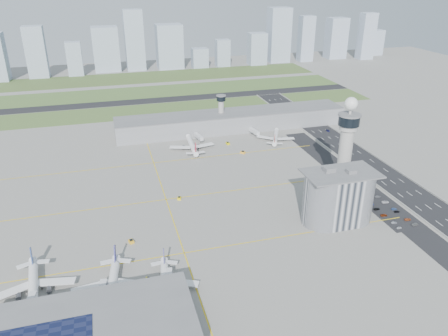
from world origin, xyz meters
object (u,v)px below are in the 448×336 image
object	(u,v)px
car_lot_8	(397,212)
car_hw_1	(368,164)
airplane_near_c	(164,281)
car_lot_9	(394,209)
jet_bridge_far_1	(250,130)
tug_4	(228,143)
car_lot_4	(371,204)
jet_bridge_near_2	(169,292)
car_lot_2	(384,215)
car_hw_4	(286,112)
control_tower	(346,143)
airplane_near_a	(32,283)
airplane_far_a	(192,142)
airplane_near_b	(111,282)
tug_5	(243,152)
car_hw_2	(328,131)
tug_3	(179,198)
admin_building	(338,197)
car_lot_1	(394,223)
airplane_far_b	(276,134)
car_lot_11	(378,196)
jet_bridge_near_0	(25,319)
car_lot_7	(408,219)
car_lot_0	(399,228)
car_lot_10	(385,202)
tug_0	(114,285)
car_lot_6	(415,224)
car_lot_3	(377,209)
secondary_tower	(221,109)
car_lot_5	(364,199)
tug_1	(149,279)
tug_2	(131,241)
jet_bridge_far_0	(196,136)

from	to	relation	value
car_lot_8	car_hw_1	bearing A→B (deg)	-13.67
airplane_near_c	car_lot_9	bearing A→B (deg)	112.31
jet_bridge_far_1	tug_4	size ratio (longest dim) A/B	3.88
car_lot_4	tug_4	bearing A→B (deg)	20.63
airplane_near_c	jet_bridge_near_2	size ratio (longest dim) A/B	2.72
jet_bridge_near_2	car_hw_1	bearing A→B (deg)	-48.42
car_lot_2	car_hw_4	size ratio (longest dim) A/B	1.27
control_tower	airplane_near_a	bearing A→B (deg)	-164.69
car_hw_1	airplane_far_a	bearing A→B (deg)	154.10
airplane_near_b	tug_5	size ratio (longest dim) A/B	11.83
car_hw_2	tug_3	bearing A→B (deg)	-143.55
admin_building	airplane_near_b	size ratio (longest dim) A/B	0.97
car_lot_1	control_tower	bearing A→B (deg)	17.83
car_hw_1	car_hw_4	size ratio (longest dim) A/B	1.12
jet_bridge_near_2	car_hw_2	size ratio (longest dim) A/B	2.97
airplane_far_b	car_lot_11	size ratio (longest dim) A/B	10.13
jet_bridge_near_0	car_lot_7	distance (m)	207.40
car_lot_0	car_lot_10	world-z (taller)	car_lot_10
jet_bridge_near_0	airplane_near_b	bearing A→B (deg)	-64.52
car_lot_11	car_hw_2	xyz separation A→B (m)	(29.48, 121.91, 0.11)
car_lot_10	tug_4	bearing A→B (deg)	33.96
control_tower	car_hw_1	world-z (taller)	control_tower
tug_0	car_lot_1	world-z (taller)	tug_0
car_hw_1	car_hw_4	distance (m)	138.95
admin_building	car_lot_6	world-z (taller)	admin_building
airplane_near_c	airplane_far_a	world-z (taller)	airplane_far_a
tug_5	car_lot_1	world-z (taller)	tug_5
car_lot_3	car_lot_11	distance (m)	17.08
car_lot_6	jet_bridge_far_1	bearing A→B (deg)	5.57
tug_3	car_lot_2	bearing A→B (deg)	168.68
tug_4	control_tower	bearing A→B (deg)	109.24
car_lot_2	car_hw_2	bearing A→B (deg)	-12.87
admin_building	car_lot_9	world-z (taller)	admin_building
jet_bridge_near_2	car_hw_4	size ratio (longest dim) A/B	4.35
tug_5	jet_bridge_far_1	bearing A→B (deg)	22.11
airplane_near_c	jet_bridge_near_0	size ratio (longest dim) A/B	2.72
secondary_tower	car_lot_5	xyz separation A→B (m)	(51.87, -154.73, -18.16)
airplane_far_b	car_hw_2	distance (m)	54.99
secondary_tower	car_lot_8	size ratio (longest dim) A/B	9.32
airplane_near_a	car_lot_9	size ratio (longest dim) A/B	12.61
secondary_tower	admin_building	world-z (taller)	admin_building
control_tower	tug_3	distance (m)	111.10
car_hw_2	car_lot_0	bearing A→B (deg)	-97.85
jet_bridge_near_0	tug_1	bearing A→B (deg)	-65.42
airplane_far_a	tug_2	size ratio (longest dim) A/B	12.91
jet_bridge_far_0	car_lot_4	size ratio (longest dim) A/B	3.66
tug_3	car_hw_2	size ratio (longest dim) A/B	0.67
tug_1	car_lot_8	size ratio (longest dim) A/B	0.98
admin_building	tug_1	bearing A→B (deg)	-167.30
tug_3	car_lot_9	size ratio (longest dim) A/B	0.91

